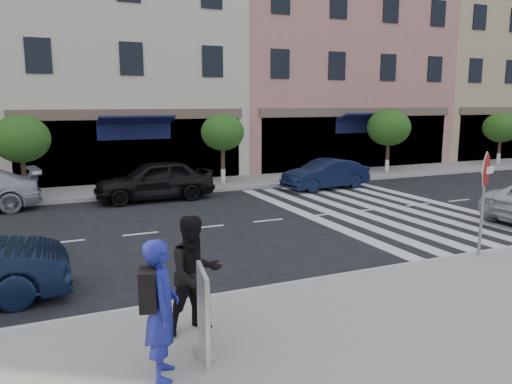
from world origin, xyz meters
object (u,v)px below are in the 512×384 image
Objects in this scene: stop_sign at (485,180)px; poster_board at (204,315)px; walker at (195,274)px; car_far_mid at (154,180)px; photographer at (162,309)px; car_far_right at (326,174)px.

poster_board is (-7.37, -1.93, -1.15)m from stop_sign.
walker reaches higher than poster_board.
stop_sign reaches higher than car_far_mid.
photographer reaches higher than car_far_right.
car_far_mid is at bearing 90.20° from poster_board.
car_far_mid is (2.09, 12.43, -0.02)m from poster_board.
stop_sign is at bearing -59.24° from photographer.
photographer reaches higher than car_far_mid.
poster_board is 0.33× the size of car_far_right.
stop_sign is 1.32× the size of walker.
photographer is 12.97m from car_far_mid.
stop_sign is 1.89× the size of poster_board.
car_far_mid is (2.73, 12.67, -0.32)m from photographer.
photographer is 1.00× the size of walker.
car_far_mid is at bearing 3.43° from photographer.
walker reaches higher than car_far_right.
stop_sign is 8.33m from photographer.
stop_sign is 0.55× the size of car_far_mid.
walker is 0.42× the size of car_far_mid.
car_far_right is at bearing 41.87° from walker.
photographer reaches higher than poster_board.
photographer is 0.74m from poster_board.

